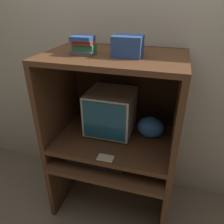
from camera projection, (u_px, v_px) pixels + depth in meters
wall_back at (126, 60)px, 1.92m from camera, size 6.00×0.06×2.60m
desk_base at (112, 174)px, 1.96m from camera, size 1.01×0.72×0.60m
desk_monitor_shelf at (114, 140)px, 1.86m from camera, size 1.01×0.67×0.14m
hutch_upper at (115, 84)px, 1.66m from camera, size 1.01×0.67×0.70m
crt_monitor at (111, 111)px, 1.84m from camera, size 0.38×0.38×0.37m
keyboard at (97, 160)px, 1.77m from camera, size 0.47×0.16×0.03m
mouse at (131, 167)px, 1.70m from camera, size 0.06×0.04×0.03m
snack_bag at (150, 127)px, 1.81m from camera, size 0.22×0.16×0.18m
book_stack at (83, 45)px, 1.47m from camera, size 0.16×0.12×0.12m
paper_card at (105, 158)px, 1.60m from camera, size 0.12×0.08×0.00m
storage_box at (128, 46)px, 1.42m from camera, size 0.19×0.16×0.13m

